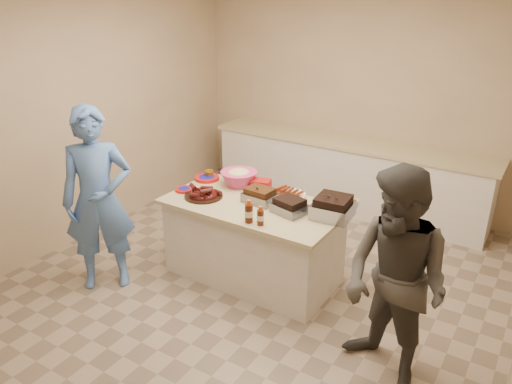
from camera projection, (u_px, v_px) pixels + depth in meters
The scene contains 20 objects.
room at pixel (256, 286), 4.86m from camera, with size 4.50×5.00×2.70m, color tan, non-canonical shape.
back_counter at pixel (347, 174), 6.40m from camera, with size 3.60×0.64×0.90m, color silver, non-canonical shape.
island at pixel (253, 276), 5.02m from camera, with size 1.69×0.89×0.80m, color silver, non-canonical shape.
rib_platter at pixel (204, 197), 4.86m from camera, with size 0.38×0.38×0.15m, color #460F0D, non-canonical shape.
pulled_pork_tray at pixel (260, 202), 4.74m from camera, with size 0.30×0.22×0.09m, color #47230F.
brisket_tray at pixel (289, 213), 4.52m from camera, with size 0.29×0.24×0.09m, color black.
roasting_pan at pixel (332, 217), 4.44m from camera, with size 0.33×0.33×0.13m, color gray.
coleslaw_bowl at pixel (239, 185), 5.13m from camera, with size 0.38×0.38×0.26m, color #CB3975, non-canonical shape.
sausage_plate at pixel (289, 195), 4.89m from camera, with size 0.33×0.33×0.06m, color silver.
mac_cheese_dish at pixel (338, 207), 4.63m from camera, with size 0.33×0.24×0.09m, color #CE9507.
bbq_bottle_a at pixel (249, 222), 4.35m from camera, with size 0.07×0.07×0.21m, color #41190C.
bbq_bottle_b at pixel (260, 225), 4.30m from camera, with size 0.06×0.06×0.17m, color #41190C.
mustard_bottle at pixel (252, 198), 4.84m from camera, with size 0.04×0.04×0.11m, color yellow.
sauce_bowl at pixel (256, 197), 4.85m from camera, with size 0.13×0.04×0.13m, color silver.
plate_stack_large at pixel (207, 179), 5.28m from camera, with size 0.26×0.26×0.03m, color #A1120F.
plate_stack_small at pixel (184, 191), 5.00m from camera, with size 0.18×0.18×0.03m, color #A1120F.
plastic_cup at pixel (209, 178), 5.31m from camera, with size 0.09×0.09×0.09m, color #8B5408.
basket_stack at pixel (261, 189), 5.05m from camera, with size 0.19×0.14×0.09m, color #A1120F.
guest_blue at pixel (109, 282), 4.93m from camera, with size 0.64×1.76×0.42m, color #4D78C3.
guest_gray at pixel (383, 376), 3.75m from camera, with size 0.81×1.66×0.63m, color #45423E.
Camera 1 is at (2.19, -3.48, 2.74)m, focal length 35.00 mm.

